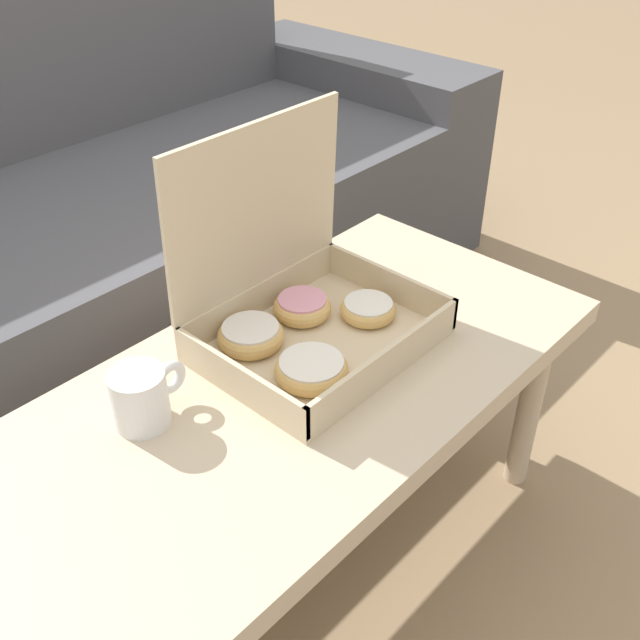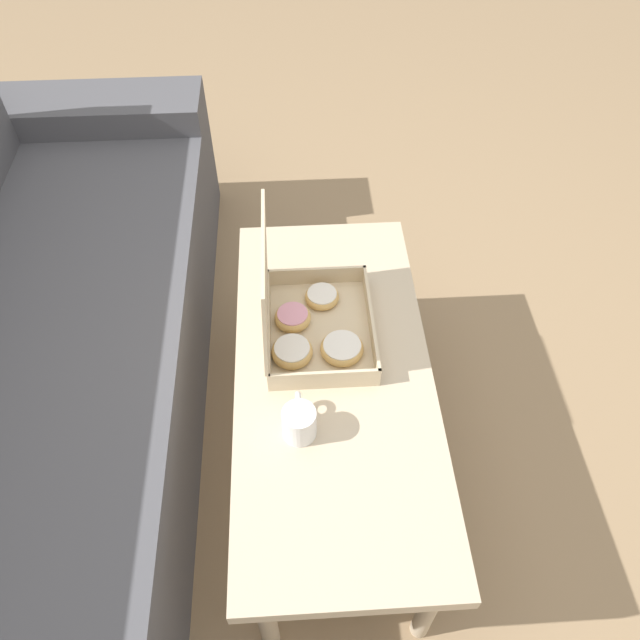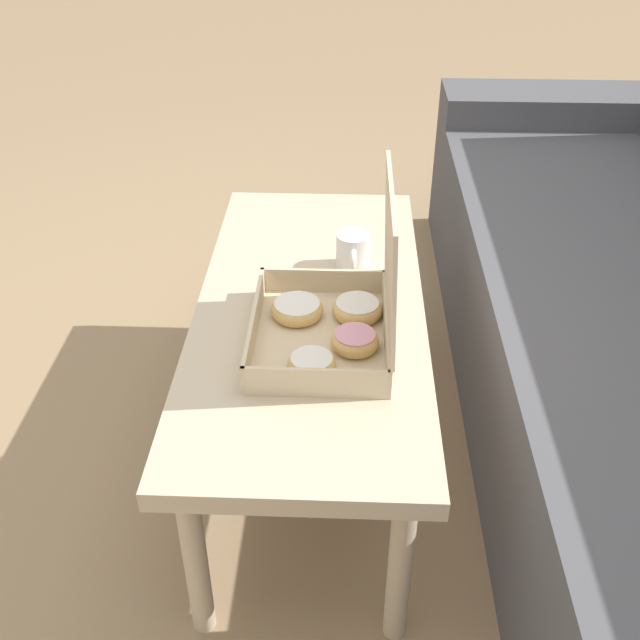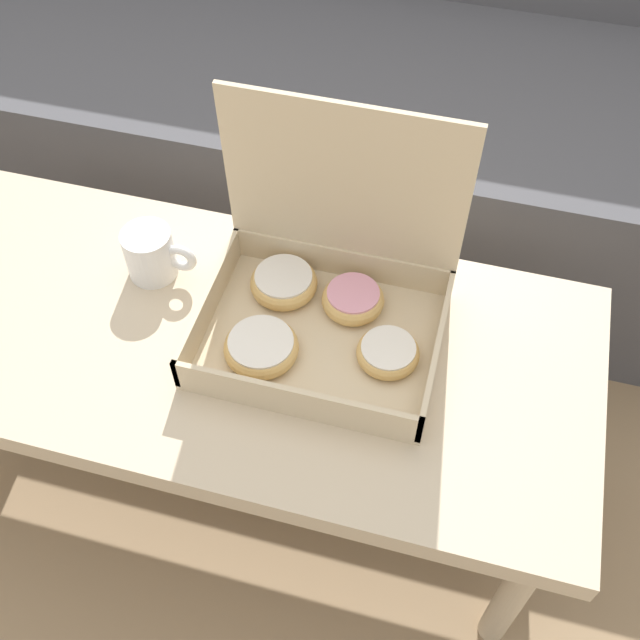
# 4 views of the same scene
# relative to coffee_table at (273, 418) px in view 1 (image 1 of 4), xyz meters

# --- Properties ---
(ground_plane) EXTENTS (12.00, 12.00, 0.00)m
(ground_plane) POSITION_rel_coffee_table_xyz_m (0.00, 0.03, -0.38)
(ground_plane) COLOR #937756
(coffee_table) EXTENTS (1.09, 0.49, 0.42)m
(coffee_table) POSITION_rel_coffee_table_xyz_m (0.00, 0.00, 0.00)
(coffee_table) COLOR #C6B293
(coffee_table) RESTS_ON ground_plane
(pastry_box) EXTENTS (0.35, 0.27, 0.33)m
(pastry_box) POSITION_rel_coffee_table_xyz_m (0.12, 0.06, 0.10)
(pastry_box) COLOR beige
(pastry_box) RESTS_ON coffee_table
(coffee_mug) EXTENTS (0.12, 0.08, 0.08)m
(coffee_mug) POSITION_rel_coffee_table_xyz_m (-0.16, 0.09, 0.09)
(coffee_mug) COLOR white
(coffee_mug) RESTS_ON coffee_table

